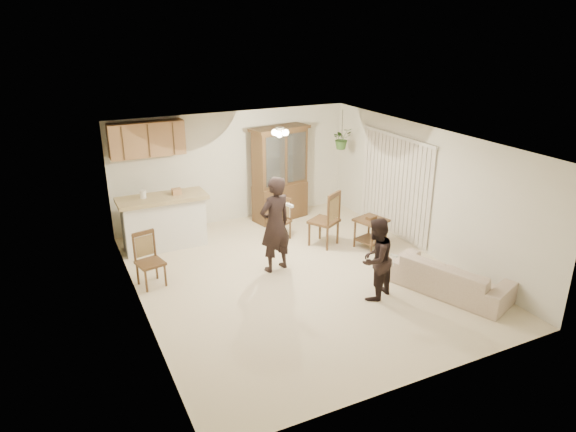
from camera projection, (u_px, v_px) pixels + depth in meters
name	position (u px, v px, depth m)	size (l,w,h in m)	color
floor	(298.00, 276.00, 9.29)	(6.50, 6.50, 0.00)	beige
ceiling	(300.00, 140.00, 8.41)	(5.50, 6.50, 0.02)	silver
wall_back	(234.00, 167.00, 11.59)	(5.50, 0.02, 2.50)	silver
wall_front	(422.00, 297.00, 6.11)	(5.50, 0.02, 2.50)	silver
wall_left	(137.00, 239.00, 7.73)	(0.02, 6.50, 2.50)	silver
wall_right	(425.00, 190.00, 9.97)	(0.02, 6.50, 2.50)	silver
breakfast_bar	(164.00, 224.00, 10.34)	(1.60, 0.55, 1.00)	silver
bar_top	(162.00, 198.00, 10.15)	(1.75, 0.70, 0.08)	tan
upper_cabinets	(147.00, 139.00, 10.36)	(1.50, 0.34, 0.70)	#966341
vertical_blinds	(394.00, 186.00, 10.76)	(0.06, 2.30, 2.10)	beige
ceiling_fixture	(280.00, 132.00, 9.54)	(0.36, 0.36, 0.20)	#F9EBBB
hanging_plant	(342.00, 139.00, 11.59)	(0.43, 0.37, 0.48)	#315622
plant_cord	(342.00, 124.00, 11.48)	(0.01, 0.01, 0.65)	black
sofa	(450.00, 273.00, 8.63)	(1.87, 0.73, 0.73)	beige
adult	(275.00, 224.00, 9.25)	(0.66, 0.43, 1.80)	black
child	(375.00, 261.00, 8.36)	(0.66, 0.51, 1.35)	black
china_hutch	(280.00, 175.00, 11.68)	(1.45, 0.80, 2.15)	#3D2816
side_table	(370.00, 233.00, 10.40)	(0.69, 0.69, 0.68)	#3D2816
chair_bar	(151.00, 271.00, 8.89)	(0.51, 0.51, 0.96)	#3D2816
chair_hutch_left	(279.00, 228.00, 10.78)	(0.55, 0.55, 0.91)	#3D2816
chair_hutch_right	(324.00, 230.00, 10.51)	(0.70, 0.70, 1.17)	#3D2816
controller_adult	(290.00, 205.00, 8.78)	(0.05, 0.16, 0.05)	white
controller_child	(394.00, 256.00, 8.10)	(0.04, 0.12, 0.04)	white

